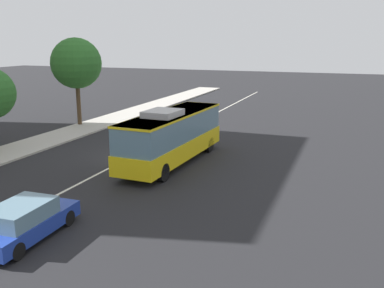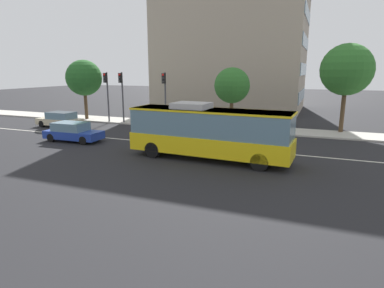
# 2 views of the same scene
# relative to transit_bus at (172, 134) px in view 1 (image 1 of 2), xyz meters

# --- Properties ---
(ground_plane) EXTENTS (160.00, 160.00, 0.00)m
(ground_plane) POSITION_rel_transit_bus_xyz_m (0.63, 3.05, -1.81)
(ground_plane) COLOR black
(sidewalk_kerb) EXTENTS (80.00, 3.40, 0.14)m
(sidewalk_kerb) POSITION_rel_transit_bus_xyz_m (0.63, 11.09, -1.74)
(sidewalk_kerb) COLOR #B2ADA3
(sidewalk_kerb) RESTS_ON ground_plane
(lane_centre_line) EXTENTS (76.00, 0.16, 0.01)m
(lane_centre_line) POSITION_rel_transit_bus_xyz_m (0.63, 3.05, -1.80)
(lane_centre_line) COLOR silver
(lane_centre_line) RESTS_ON ground_plane
(transit_bus) EXTENTS (10.11, 2.97, 3.46)m
(transit_bus) POSITION_rel_transit_bus_xyz_m (0.00, 0.00, 0.00)
(transit_bus) COLOR yellow
(transit_bus) RESTS_ON ground_plane
(sedan_blue) EXTENTS (4.56, 1.95, 1.46)m
(sedan_blue) POSITION_rel_transit_bus_xyz_m (-11.54, 1.11, -1.09)
(sedan_blue) COLOR #1E3899
(sedan_blue) RESTS_ON ground_plane
(street_tree_kerbside_right) EXTENTS (4.33, 4.33, 7.61)m
(street_tree_kerbside_right) POSITION_rel_transit_bus_xyz_m (8.00, 12.34, 3.62)
(street_tree_kerbside_right) COLOR #4C3823
(street_tree_kerbside_right) RESTS_ON ground_plane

